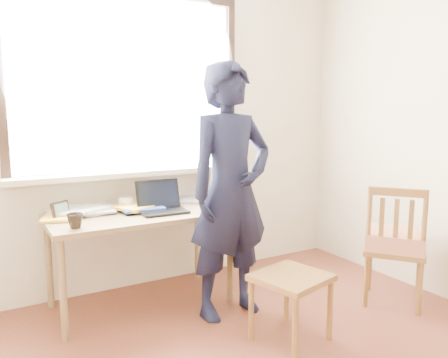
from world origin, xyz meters
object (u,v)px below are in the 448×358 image
mug_white (126,203)px  mug_dark (75,221)px  desk (140,223)px  laptop (161,204)px  side_chair (395,242)px  person (231,191)px  work_chair (291,285)px

mug_white → mug_dark: size_ratio=1.12×
desk → mug_dark: bearing=-157.5°
laptop → mug_white: bearing=132.1°
side_chair → person: 1.27m
laptop → work_chair: (0.47, -0.92, -0.38)m
mug_dark → person: size_ratio=0.06×
mug_white → mug_dark: bearing=-139.0°
mug_dark → work_chair: (1.10, -0.75, -0.37)m
desk → work_chair: 1.16m
mug_white → person: (0.53, -0.62, 0.14)m
laptop → person: 0.55m
side_chair → desk: bearing=150.4°
work_chair → person: bearing=104.1°
laptop → person: person is taller
work_chair → person: size_ratio=0.28×
mug_white → work_chair: bearing=-59.7°
work_chair → person: (-0.13, 0.51, 0.51)m
desk → person: size_ratio=0.74×
laptop → work_chair: 1.10m
laptop → mug_white: laptop is taller
laptop → mug_white: size_ratio=3.00×
side_chair → mug_white: bearing=146.4°
mug_dark → side_chair: (2.08, -0.71, -0.26)m
laptop → side_chair: 1.71m
work_chair → person: person is taller
desk → mug_dark: (-0.48, -0.20, 0.12)m
desk → work_chair: size_ratio=2.60×
laptop → mug_dark: 0.65m
mug_white → mug_dark: 0.58m
work_chair → laptop: bearing=117.0°
desk → side_chair: (1.60, -0.91, -0.15)m
desk → side_chair: size_ratio=1.44×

